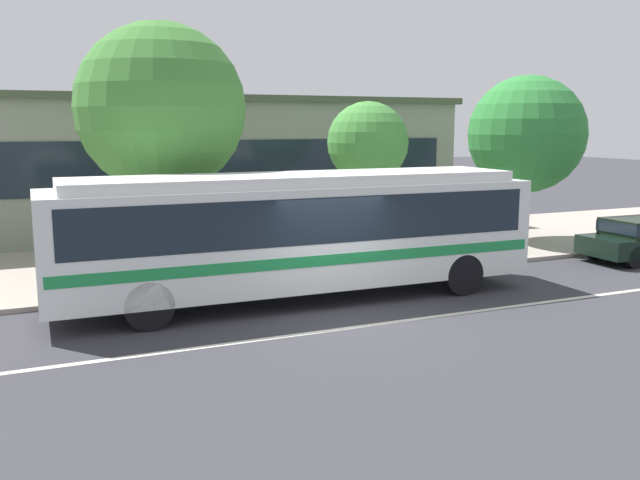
# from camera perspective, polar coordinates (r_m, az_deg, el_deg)

# --- Properties ---
(ground_plane) EXTENTS (120.00, 120.00, 0.00)m
(ground_plane) POSITION_cam_1_polar(r_m,az_deg,el_deg) (14.73, 1.75, -6.41)
(ground_plane) COLOR #35353B
(sidewalk_slab) EXTENTS (60.00, 8.00, 0.12)m
(sidewalk_slab) POSITION_cam_1_polar(r_m,az_deg,el_deg) (21.15, -6.53, -1.37)
(sidewalk_slab) COLOR #A4998E
(sidewalk_slab) RESTS_ON ground_plane
(lane_stripe_center) EXTENTS (56.00, 0.16, 0.01)m
(lane_stripe_center) POSITION_cam_1_polar(r_m,az_deg,el_deg) (14.04, 3.16, -7.22)
(lane_stripe_center) COLOR silver
(lane_stripe_center) RESTS_ON ground_plane
(transit_bus) EXTENTS (11.29, 2.67, 2.94)m
(transit_bus) POSITION_cam_1_polar(r_m,az_deg,el_deg) (15.80, -1.82, 1.04)
(transit_bus) COLOR silver
(transit_bus) RESTS_ON ground_plane
(pedestrian_waiting_near_sign) EXTENTS (0.47, 0.47, 1.63)m
(pedestrian_waiting_near_sign) POSITION_cam_1_polar(r_m,az_deg,el_deg) (19.48, 3.79, 0.74)
(pedestrian_waiting_near_sign) COLOR #6B6257
(pedestrian_waiting_near_sign) RESTS_ON sidewalk_slab
(pedestrian_walking_along_curb) EXTENTS (0.45, 0.45, 1.63)m
(pedestrian_walking_along_curb) POSITION_cam_1_polar(r_m,az_deg,el_deg) (18.69, -8.41, 0.31)
(pedestrian_walking_along_curb) COLOR #6B644D
(pedestrian_walking_along_curb) RESTS_ON sidewalk_slab
(street_tree_near_stop) EXTENTS (4.39, 4.39, 6.55)m
(street_tree_near_stop) POSITION_cam_1_polar(r_m,az_deg,el_deg) (18.50, -13.09, 10.59)
(street_tree_near_stop) COLOR brown
(street_tree_near_stop) RESTS_ON sidewalk_slab
(street_tree_mid_block) EXTENTS (2.54, 2.54, 4.65)m
(street_tree_mid_block) POSITION_cam_1_polar(r_m,az_deg,el_deg) (21.63, 3.99, 8.04)
(street_tree_mid_block) COLOR brown
(street_tree_mid_block) RESTS_ON sidewalk_slab
(street_tree_far_end) EXTENTS (3.91, 3.91, 5.57)m
(street_tree_far_end) POSITION_cam_1_polar(r_m,az_deg,el_deg) (24.27, 16.80, 8.39)
(street_tree_far_end) COLOR brown
(street_tree_far_end) RESTS_ON sidewalk_slab
(station_building) EXTENTS (21.21, 7.78, 5.08)m
(station_building) POSITION_cam_1_polar(r_m,az_deg,el_deg) (27.39, -12.00, 6.22)
(station_building) COLOR gray
(station_building) RESTS_ON ground_plane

